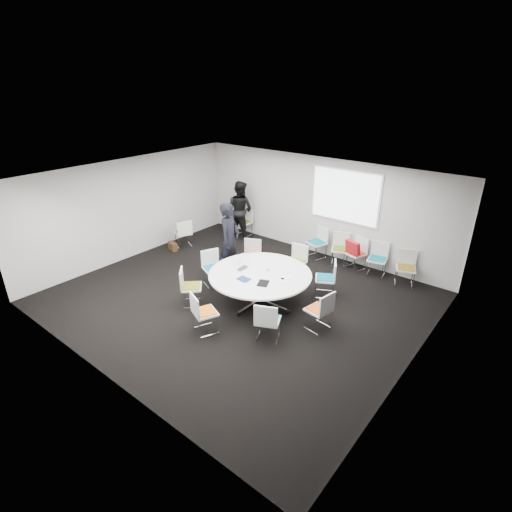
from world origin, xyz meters
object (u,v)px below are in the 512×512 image
Objects in this scene: chair_back_b at (340,255)px; chair_back_d at (377,265)px; chair_ring_b at (325,285)px; chair_back_c at (355,259)px; chair_ring_d at (251,263)px; chair_person_back at (244,227)px; person_main at (230,240)px; chair_ring_c at (296,268)px; conference_table at (260,280)px; chair_back_e at (405,274)px; chair_ring_h at (268,328)px; laptop at (244,269)px; chair_ring_a at (318,317)px; maroon_bag at (183,227)px; cup at (268,269)px; brown_bag at (173,246)px; chair_spare_left at (184,238)px; chair_ring_e at (213,274)px; chair_back_a at (317,248)px; person_back at (240,210)px; chair_ring_g at (205,320)px; chair_ring_f at (191,293)px.

chair_back_b is 1.07m from chair_back_d.
chair_ring_b and chair_back_c have the same top height.
chair_ring_b is 1.00× the size of chair_ring_d.
chair_person_back is 2.92m from person_main.
chair_ring_c is 3.36m from chair_person_back.
chair_ring_d is (-2.16, -0.17, 0.00)m from chair_ring_b.
conference_table is 2.65× the size of chair_back_e.
laptop is at bearing 120.39° from chair_ring_h.
chair_ring_h is at bearing 158.78° from chair_ring_a.
chair_ring_a is at bearing 121.16° from chair_back_c.
maroon_bag is at bearing 66.89° from chair_person_back.
cup is 0.25× the size of brown_bag.
chair_back_b is (-0.56, 1.78, 0.00)m from chair_ring_b.
chair_back_d is at bearing -46.02° from chair_spare_left.
chair_ring_c and chair_ring_d have the same top height.
person_main is (2.36, -0.49, 0.70)m from chair_spare_left.
chair_ring_e is at bearing 42.92° from chair_ring_c.
chair_back_e is 5.34m from chair_person_back.
chair_person_back is (-3.02, 1.48, 0.00)m from chair_ring_c.
chair_ring_a reaches higher than maroon_bag.
chair_back_a is at bearing 6.76° from chair_ring_b.
conference_table is at bearing 132.94° from person_back.
person_main reaches higher than chair_ring_a.
laptop is (-0.29, 1.57, 0.47)m from chair_ring_g.
chair_ring_a is 2.44× the size of brown_bag.
chair_ring_h is at bearing 74.24° from chair_back_b.
chair_back_a is at bearing 124.15° from chair_ring_f.
chair_ring_c is 1.69m from laptop.
chair_ring_a and chair_ring_f have the same top height.
chair_back_e reaches higher than conference_table.
conference_table is at bearing 89.34° from chair_ring_f.
chair_ring_b and chair_spare_left have the same top height.
chair_back_d is 1.00× the size of chair_spare_left.
chair_ring_b is 1.00× the size of chair_back_d.
chair_person_back is (-2.76, 0.00, 0.00)m from chair_back_a.
chair_ring_b is 1.00× the size of chair_spare_left.
conference_table is 2.65× the size of chair_ring_c.
chair_ring_a is 3.29m from chair_back_b.
chair_back_a is at bearing 82.78° from chair_ring_h.
chair_ring_f is 1.82m from cup.
brown_bag is at bearing 6.19° from chair_ring_c.
cup is (3.10, -2.62, -0.15)m from person_back.
laptop is (3.41, -1.17, 0.47)m from chair_spare_left.
conference_table is 1.67m from chair_ring_g.
chair_ring_h and chair_back_b have the same top height.
chair_back_b is 4.93m from brown_bag.
chair_back_e reaches higher than cup.
chair_ring_d is at bearing 6.71° from brown_bag.
chair_ring_c is 1.55m from chair_back_b.
laptop is at bearing -137.34° from person_main.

